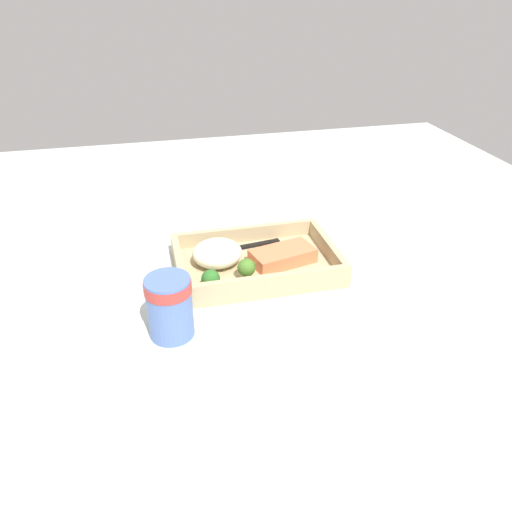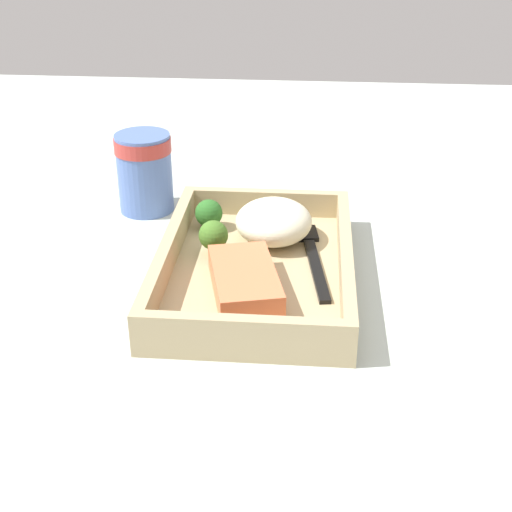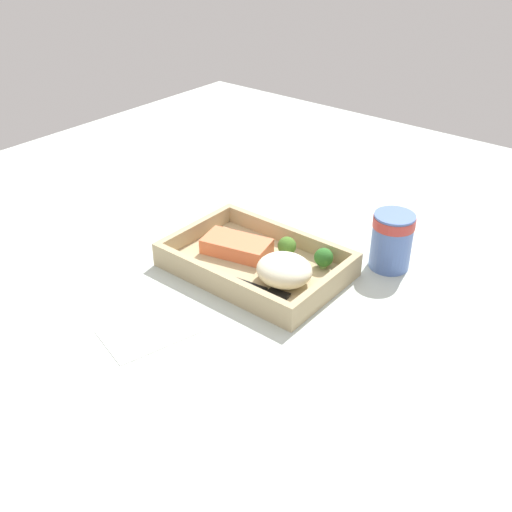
# 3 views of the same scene
# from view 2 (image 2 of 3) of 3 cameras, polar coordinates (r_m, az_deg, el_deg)

# --- Properties ---
(ground_plane) EXTENTS (1.60, 1.60, 0.02)m
(ground_plane) POSITION_cam_2_polar(r_m,az_deg,el_deg) (0.72, 0.00, -2.59)
(ground_plane) COLOR #B2BEB6
(takeout_tray) EXTENTS (0.28, 0.19, 0.01)m
(takeout_tray) POSITION_cam_2_polar(r_m,az_deg,el_deg) (0.72, 0.00, -1.48)
(takeout_tray) COLOR tan
(takeout_tray) RESTS_ON ground_plane
(tray_rim) EXTENTS (0.28, 0.19, 0.03)m
(tray_rim) POSITION_cam_2_polar(r_m,az_deg,el_deg) (0.71, 0.00, -0.04)
(tray_rim) COLOR tan
(tray_rim) RESTS_ON takeout_tray
(salmon_fillet) EXTENTS (0.12, 0.08, 0.03)m
(salmon_fillet) POSITION_cam_2_polar(r_m,az_deg,el_deg) (0.67, -0.92, -2.04)
(salmon_fillet) COLOR #E97449
(salmon_fillet) RESTS_ON takeout_tray
(mashed_potatoes) EXTENTS (0.09, 0.08, 0.04)m
(mashed_potatoes) POSITION_cam_2_polar(r_m,az_deg,el_deg) (0.76, 1.43, 2.77)
(mashed_potatoes) COLOR #EAE6C5
(mashed_potatoes) RESTS_ON takeout_tray
(broccoli_floret_1) EXTENTS (0.03, 0.03, 0.04)m
(broccoli_floret_1) POSITION_cam_2_polar(r_m,az_deg,el_deg) (0.73, -3.43, 1.61)
(broccoli_floret_1) COLOR #89AD5D
(broccoli_floret_1) RESTS_ON takeout_tray
(broccoli_floret_2) EXTENTS (0.03, 0.03, 0.03)m
(broccoli_floret_2) POSITION_cam_2_polar(r_m,az_deg,el_deg) (0.79, -3.80, 3.40)
(broccoli_floret_2) COLOR #74A25B
(broccoli_floret_2) RESTS_ON takeout_tray
(fork) EXTENTS (0.16, 0.04, 0.00)m
(fork) POSITION_cam_2_polar(r_m,az_deg,el_deg) (0.74, 4.59, 0.07)
(fork) COLOR black
(fork) RESTS_ON takeout_tray
(paper_cup) EXTENTS (0.07, 0.07, 0.09)m
(paper_cup) POSITION_cam_2_polar(r_m,az_deg,el_deg) (0.86, -8.92, 6.94)
(paper_cup) COLOR #4F6CB0
(paper_cup) RESTS_ON ground_plane
(receipt_slip) EXTENTS (0.12, 0.14, 0.00)m
(receipt_slip) POSITION_cam_2_polar(r_m,az_deg,el_deg) (0.72, 17.47, -3.11)
(receipt_slip) COLOR white
(receipt_slip) RESTS_ON ground_plane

